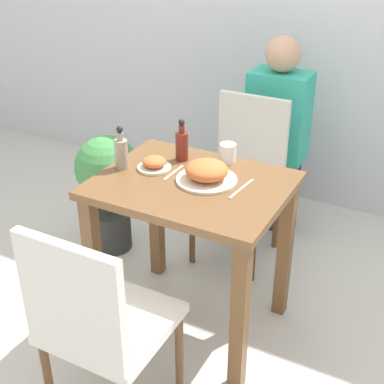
% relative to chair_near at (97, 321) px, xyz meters
% --- Properties ---
extents(ground_plane, '(16.00, 16.00, 0.00)m').
position_rel_chair_near_xyz_m(ground_plane, '(0.03, 0.66, -0.51)').
color(ground_plane, beige).
extents(dining_table, '(0.80, 0.63, 0.76)m').
position_rel_chair_near_xyz_m(dining_table, '(0.03, 0.66, 0.10)').
color(dining_table, brown).
rests_on(dining_table, ground_plane).
extents(chair_near, '(0.42, 0.42, 0.90)m').
position_rel_chair_near_xyz_m(chair_near, '(0.00, 0.00, 0.00)').
color(chair_near, silver).
rests_on(chair_near, ground_plane).
extents(chair_far, '(0.42, 0.42, 0.90)m').
position_rel_chair_near_xyz_m(chair_far, '(-0.02, 1.35, 0.00)').
color(chair_far, silver).
rests_on(chair_far, ground_plane).
extents(food_plate, '(0.26, 0.26, 0.09)m').
position_rel_chair_near_xyz_m(food_plate, '(0.08, 0.69, 0.29)').
color(food_plate, beige).
rests_on(food_plate, dining_table).
extents(side_plate, '(0.15, 0.15, 0.06)m').
position_rel_chair_near_xyz_m(side_plate, '(-0.18, 0.69, 0.28)').
color(side_plate, beige).
rests_on(side_plate, dining_table).
extents(drink_cup, '(0.07, 0.07, 0.09)m').
position_rel_chair_near_xyz_m(drink_cup, '(0.08, 0.91, 0.30)').
color(drink_cup, white).
rests_on(drink_cup, dining_table).
extents(sauce_bottle, '(0.06, 0.06, 0.20)m').
position_rel_chair_near_xyz_m(sauce_bottle, '(-0.31, 0.64, 0.33)').
color(sauce_bottle, gray).
rests_on(sauce_bottle, dining_table).
extents(condiment_bottle, '(0.06, 0.06, 0.20)m').
position_rel_chair_near_xyz_m(condiment_bottle, '(-0.12, 0.83, 0.33)').
color(condiment_bottle, maroon).
rests_on(condiment_bottle, dining_table).
extents(fork_utensil, '(0.01, 0.16, 0.00)m').
position_rel_chair_near_xyz_m(fork_utensil, '(-0.08, 0.69, 0.26)').
color(fork_utensil, silver).
rests_on(fork_utensil, dining_table).
extents(spoon_utensil, '(0.03, 0.19, 0.00)m').
position_rel_chair_near_xyz_m(spoon_utensil, '(0.24, 0.69, 0.26)').
color(spoon_utensil, silver).
rests_on(spoon_utensil, dining_table).
extents(potted_plant_left, '(0.36, 0.36, 0.70)m').
position_rel_chair_near_xyz_m(potted_plant_left, '(-0.69, 1.01, -0.07)').
color(potted_plant_left, '#333333').
rests_on(potted_plant_left, ground_plane).
extents(person_figure, '(0.34, 0.22, 1.17)m').
position_rel_chair_near_xyz_m(person_figure, '(0.04, 1.71, 0.07)').
color(person_figure, '#2D3347').
rests_on(person_figure, ground_plane).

